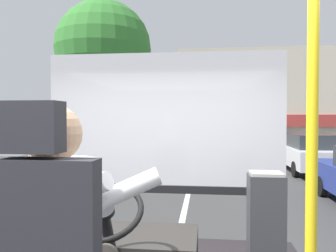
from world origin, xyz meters
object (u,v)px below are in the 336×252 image
object	(u,v)px
parked_car_white	(310,152)
parked_car_silver	(272,143)
handrail_pole	(312,183)
fare_box	(266,230)
bus_driver	(58,232)

from	to	relation	value
parked_car_white	parked_car_silver	size ratio (longest dim) A/B	0.89
handrail_pole	parked_car_white	bearing A→B (deg)	73.00
parked_car_white	handrail_pole	bearing A→B (deg)	-107.00
handrail_pole	fare_box	size ratio (longest dim) A/B	2.35
handrail_pole	parked_car_white	size ratio (longest dim) A/B	0.52
fare_box	parked_car_white	xyz separation A→B (m)	(3.33, 9.85, -0.42)
bus_driver	fare_box	xyz separation A→B (m)	(1.06, 1.21, -0.36)
handrail_pole	parked_car_white	distance (m)	11.56
bus_driver	parked_car_white	size ratio (longest dim) A/B	0.22
parked_car_silver	fare_box	bearing A→B (deg)	-101.41
bus_driver	fare_box	world-z (taller)	bus_driver
bus_driver	fare_box	size ratio (longest dim) A/B	1.00
bus_driver	parked_car_silver	distance (m)	17.05
parked_car_white	parked_car_silver	distance (m)	5.47
bus_driver	parked_car_silver	xyz separation A→B (m)	(4.15, 16.52, -0.87)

